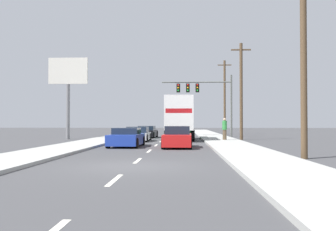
{
  "coord_description": "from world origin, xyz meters",
  "views": [
    {
      "loc": [
        1.86,
        -12.89,
        1.56
      ],
      "look_at": [
        0.66,
        15.69,
        2.13
      ],
      "focal_mm": 38.5,
      "sensor_mm": 36.0,
      "label": 1
    }
  ],
  "objects_px": {
    "utility_pole_near": "(304,51)",
    "car_red": "(178,138)",
    "car_blue": "(127,138)",
    "traffic_signal_mast": "(199,91)",
    "car_black": "(147,132)",
    "utility_pole_mid": "(241,90)",
    "utility_pole_far": "(225,96)",
    "roadside_billboard": "(68,82)",
    "car_silver": "(138,134)",
    "box_truck": "(180,117)",
    "pedestrian_near_corner": "(225,129)"
  },
  "relations": [
    {
      "from": "car_silver",
      "to": "car_blue",
      "type": "relative_size",
      "value": 1.02
    },
    {
      "from": "utility_pole_near",
      "to": "utility_pole_mid",
      "type": "relative_size",
      "value": 1.03
    },
    {
      "from": "traffic_signal_mast",
      "to": "pedestrian_near_corner",
      "type": "distance_m",
      "value": 10.88
    },
    {
      "from": "car_black",
      "to": "traffic_signal_mast",
      "type": "distance_m",
      "value": 7.59
    },
    {
      "from": "car_red",
      "to": "pedestrian_near_corner",
      "type": "relative_size",
      "value": 2.31
    },
    {
      "from": "traffic_signal_mast",
      "to": "utility_pole_far",
      "type": "relative_size",
      "value": 0.8
    },
    {
      "from": "utility_pole_mid",
      "to": "utility_pole_far",
      "type": "height_order",
      "value": "utility_pole_far"
    },
    {
      "from": "box_truck",
      "to": "car_red",
      "type": "distance_m",
      "value": 9.54
    },
    {
      "from": "car_red",
      "to": "roadside_billboard",
      "type": "xyz_separation_m",
      "value": [
        -10.52,
        10.94,
        4.81
      ]
    },
    {
      "from": "utility_pole_mid",
      "to": "car_black",
      "type": "bearing_deg",
      "value": 153.33
    },
    {
      "from": "box_truck",
      "to": "roadside_billboard",
      "type": "relative_size",
      "value": 1.08
    },
    {
      "from": "roadside_billboard",
      "to": "car_silver",
      "type": "bearing_deg",
      "value": -24.86
    },
    {
      "from": "car_red",
      "to": "roadside_billboard",
      "type": "relative_size",
      "value": 0.54
    },
    {
      "from": "utility_pole_mid",
      "to": "pedestrian_near_corner",
      "type": "relative_size",
      "value": 4.89
    },
    {
      "from": "car_black",
      "to": "pedestrian_near_corner",
      "type": "distance_m",
      "value": 10.38
    },
    {
      "from": "car_red",
      "to": "traffic_signal_mast",
      "type": "xyz_separation_m",
      "value": [
        2.16,
        17.5,
        4.41
      ]
    },
    {
      "from": "car_black",
      "to": "car_red",
      "type": "height_order",
      "value": "car_red"
    },
    {
      "from": "car_red",
      "to": "utility_pole_mid",
      "type": "height_order",
      "value": "utility_pole_mid"
    },
    {
      "from": "traffic_signal_mast",
      "to": "utility_pole_far",
      "type": "xyz_separation_m",
      "value": [
        3.63,
        7.36,
        -0.02
      ]
    },
    {
      "from": "car_blue",
      "to": "car_red",
      "type": "bearing_deg",
      "value": -12.05
    },
    {
      "from": "traffic_signal_mast",
      "to": "roadside_billboard",
      "type": "relative_size",
      "value": 1.01
    },
    {
      "from": "traffic_signal_mast",
      "to": "pedestrian_near_corner",
      "type": "height_order",
      "value": "traffic_signal_mast"
    },
    {
      "from": "utility_pole_far",
      "to": "utility_pole_near",
      "type": "bearing_deg",
      "value": -90.43
    },
    {
      "from": "car_silver",
      "to": "utility_pole_mid",
      "type": "height_order",
      "value": "utility_pole_mid"
    },
    {
      "from": "car_blue",
      "to": "roadside_billboard",
      "type": "relative_size",
      "value": 0.54
    },
    {
      "from": "car_silver",
      "to": "car_red",
      "type": "distance_m",
      "value": 8.43
    },
    {
      "from": "traffic_signal_mast",
      "to": "pedestrian_near_corner",
      "type": "relative_size",
      "value": 4.33
    },
    {
      "from": "traffic_signal_mast",
      "to": "utility_pole_near",
      "type": "relative_size",
      "value": 0.86
    },
    {
      "from": "car_blue",
      "to": "box_truck",
      "type": "height_order",
      "value": "box_truck"
    },
    {
      "from": "car_blue",
      "to": "traffic_signal_mast",
      "type": "height_order",
      "value": "traffic_signal_mast"
    },
    {
      "from": "box_truck",
      "to": "car_red",
      "type": "height_order",
      "value": "box_truck"
    },
    {
      "from": "traffic_signal_mast",
      "to": "roadside_billboard",
      "type": "bearing_deg",
      "value": -152.68
    },
    {
      "from": "car_silver",
      "to": "pedestrian_near_corner",
      "type": "height_order",
      "value": "pedestrian_near_corner"
    },
    {
      "from": "utility_pole_near",
      "to": "car_red",
      "type": "bearing_deg",
      "value": 129.2
    },
    {
      "from": "car_black",
      "to": "traffic_signal_mast",
      "type": "relative_size",
      "value": 0.59
    },
    {
      "from": "utility_pole_mid",
      "to": "utility_pole_far",
      "type": "bearing_deg",
      "value": 89.35
    },
    {
      "from": "utility_pole_far",
      "to": "car_black",
      "type": "bearing_deg",
      "value": -132.96
    },
    {
      "from": "car_red",
      "to": "car_blue",
      "type": "bearing_deg",
      "value": 167.95
    },
    {
      "from": "traffic_signal_mast",
      "to": "utility_pole_mid",
      "type": "distance_m",
      "value": 7.91
    },
    {
      "from": "traffic_signal_mast",
      "to": "utility_pole_far",
      "type": "height_order",
      "value": "utility_pole_far"
    },
    {
      "from": "car_blue",
      "to": "utility_pole_mid",
      "type": "distance_m",
      "value": 13.79
    },
    {
      "from": "traffic_signal_mast",
      "to": "roadside_billboard",
      "type": "height_order",
      "value": "roadside_billboard"
    },
    {
      "from": "car_silver",
      "to": "utility_pole_mid",
      "type": "distance_m",
      "value": 10.3
    },
    {
      "from": "box_truck",
      "to": "utility_pole_far",
      "type": "height_order",
      "value": "utility_pole_far"
    },
    {
      "from": "car_black",
      "to": "car_blue",
      "type": "height_order",
      "value": "car_blue"
    },
    {
      "from": "car_blue",
      "to": "pedestrian_near_corner",
      "type": "relative_size",
      "value": 2.31
    },
    {
      "from": "car_red",
      "to": "pedestrian_near_corner",
      "type": "distance_m",
      "value": 8.42
    },
    {
      "from": "car_black",
      "to": "utility_pole_near",
      "type": "height_order",
      "value": "utility_pole_near"
    },
    {
      "from": "car_blue",
      "to": "utility_pole_near",
      "type": "xyz_separation_m",
      "value": [
        8.89,
        -7.52,
        4.1
      ]
    },
    {
      "from": "car_red",
      "to": "traffic_signal_mast",
      "type": "distance_m",
      "value": 18.18
    }
  ]
}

